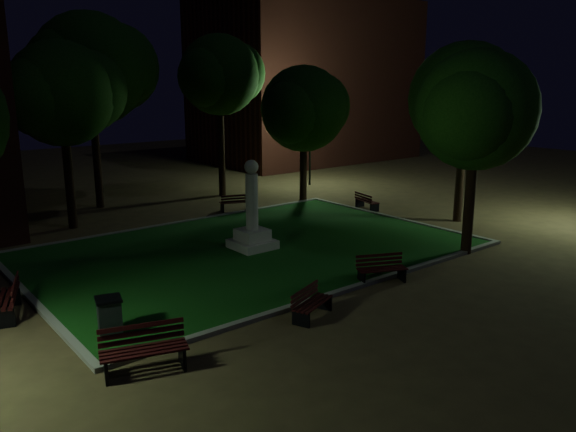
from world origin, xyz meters
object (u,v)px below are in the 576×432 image
bench_west_near (144,351)px  bench_left_side (7,300)px  bench_near_right (381,269)px  bench_far_side (236,203)px  trash_bin (110,317)px  bench_right_side (366,202)px  bench_near_left (311,304)px  monument (252,224)px

bench_west_near → bench_left_side: size_ratio=1.03×
bench_near_right → bench_left_side: size_ratio=0.86×
bench_far_side → trash_bin: bearing=62.8°
bench_right_side → bench_near_left: bearing=139.9°
bench_right_side → bench_far_side: size_ratio=0.95×
bench_near_left → bench_near_right: bench_near_right is taller
monument → bench_right_side: monument is taller
bench_west_near → trash_bin: (0.06, 1.98, 0.05)m
bench_far_side → bench_left_side: bearing=48.9°
bench_near_right → bench_west_near: bench_west_near is taller
monument → bench_west_near: (-6.82, -5.71, -0.50)m
trash_bin → bench_right_side: bearing=21.3°
bench_west_near → bench_far_side: bench_west_near is taller
bench_near_left → bench_west_near: bench_west_near is taller
bench_near_right → bench_west_near: bearing=-150.9°
bench_near_left → bench_near_right: (3.42, 0.67, 0.02)m
bench_west_near → bench_far_side: (9.90, 11.39, -0.08)m
bench_near_right → bench_west_near: size_ratio=0.84×
monument → bench_right_side: bearing=14.3°
monument → bench_near_right: size_ratio=2.03×
bench_near_left → bench_far_side: size_ratio=0.95×
bench_near_right → trash_bin: (-7.89, 1.41, 0.12)m
bench_far_side → trash_bin: 13.62m
monument → bench_near_left: 6.27m
bench_right_side → bench_left_side: bearing=112.9°
bench_near_right → monument: bearing=127.3°
bench_west_near → bench_far_side: size_ratio=1.20×
bench_left_side → bench_far_side: size_ratio=1.16×
bench_right_side → trash_bin: bearing=124.1°
bench_near_left → bench_left_side: bearing=119.8°
bench_west_near → trash_bin: trash_bin is taller
bench_west_near → bench_near_left: bearing=16.2°
bench_near_right → trash_bin: trash_bin is taller
monument → bench_left_side: monument is taller
monument → bench_right_side: size_ratio=2.14×
bench_west_near → bench_right_side: size_ratio=1.26×
bench_near_left → bench_far_side: 12.68m
bench_near_right → bench_far_side: bench_near_right is taller
bench_near_right → bench_far_side: size_ratio=1.00×
monument → trash_bin: monument is taller
monument → bench_west_near: bearing=-140.1°
bench_near_right → bench_far_side: 11.00m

